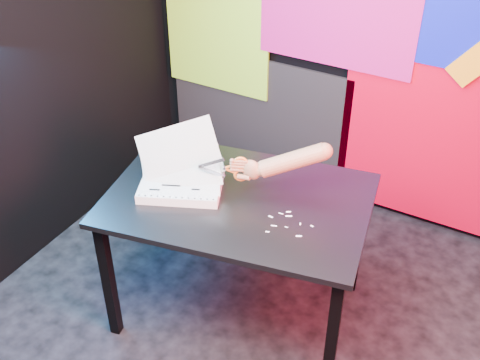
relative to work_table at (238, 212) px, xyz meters
The scene contains 7 objects.
room 0.77m from the work_table, 50.31° to the right, with size 3.01×3.01×2.71m.
backdrop 1.26m from the work_table, 76.57° to the left, with size 2.88×0.05×2.08m.
work_table is the anchor object (origin of this frame).
printout_stack 0.31m from the work_table, 165.02° to the right, with size 0.48×0.41×0.36m.
scissors 0.23m from the work_table, 129.30° to the left, with size 0.22×0.10×0.14m.
hand_forearm 0.36m from the work_table, 31.23° to the left, with size 0.42×0.22×0.21m.
paper_clippings 0.30m from the work_table, 11.38° to the right, with size 0.21×0.19×0.00m.
Camera 1 is at (0.89, -1.70, 2.46)m, focal length 45.00 mm.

